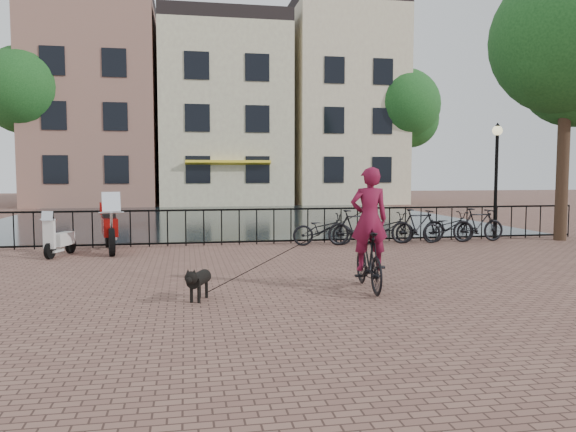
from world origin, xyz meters
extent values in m
plane|color=brown|center=(0.00, 0.00, 0.00)|extent=(100.00, 100.00, 0.00)
plane|color=black|center=(0.00, 17.30, 0.00)|extent=(20.00, 20.00, 0.00)
cube|color=black|center=(0.00, 8.00, 1.00)|extent=(20.00, 0.05, 0.05)
cube|color=black|center=(0.00, 8.00, 0.08)|extent=(20.00, 0.05, 0.05)
cube|color=#966857|center=(-7.50, 30.00, 6.00)|extent=(7.50, 9.00, 12.00)
cube|color=black|center=(-7.50, 30.00, 12.40)|extent=(7.50, 9.00, 0.80)
cube|color=#C1B492|center=(0.50, 30.00, 5.50)|extent=(8.00, 9.00, 11.00)
cube|color=black|center=(0.50, 30.00, 11.40)|extent=(8.00, 9.00, 0.80)
cube|color=yellow|center=(0.50, 25.30, 2.60)|extent=(5.00, 0.60, 0.15)
cube|color=beige|center=(8.50, 30.00, 6.25)|extent=(7.00, 9.00, 12.50)
cube|color=black|center=(8.50, 30.00, 12.90)|extent=(7.00, 9.00, 0.80)
cylinder|color=black|center=(-11.00, 27.00, 3.15)|extent=(0.36, 0.36, 6.30)
sphere|color=#16441A|center=(-11.00, 27.00, 6.75)|extent=(5.04, 5.04, 5.04)
cylinder|color=black|center=(9.20, 7.30, 2.80)|extent=(0.36, 0.36, 5.60)
sphere|color=#16441A|center=(9.20, 7.30, 6.00)|extent=(4.48, 4.48, 4.48)
cylinder|color=black|center=(12.00, 27.00, 2.97)|extent=(0.36, 0.36, 5.95)
sphere|color=#16441A|center=(12.00, 27.00, 6.38)|extent=(4.76, 4.76, 4.76)
cylinder|color=black|center=(7.20, 7.60, 1.60)|extent=(0.10, 0.10, 3.20)
sphere|color=beige|center=(7.20, 7.60, 3.30)|extent=(0.30, 0.30, 0.30)
imported|color=black|center=(1.16, 1.45, 0.55)|extent=(0.66, 1.87, 1.10)
imported|color=maroon|center=(1.16, 1.45, 1.43)|extent=(0.83, 0.58, 2.16)
imported|color=black|center=(1.80, 7.40, 0.45)|extent=(1.72, 0.61, 0.90)
imported|color=black|center=(2.75, 7.40, 0.50)|extent=(1.71, 0.68, 1.00)
imported|color=black|center=(3.70, 7.40, 0.45)|extent=(1.77, 0.78, 0.90)
imported|color=black|center=(4.65, 7.40, 0.50)|extent=(1.68, 0.54, 1.00)
imported|color=black|center=(5.60, 7.40, 0.45)|extent=(1.77, 0.80, 0.90)
imported|color=black|center=(6.55, 7.40, 0.50)|extent=(1.69, 0.56, 1.00)
camera|label=1|loc=(-1.99, -7.88, 2.08)|focal=35.00mm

